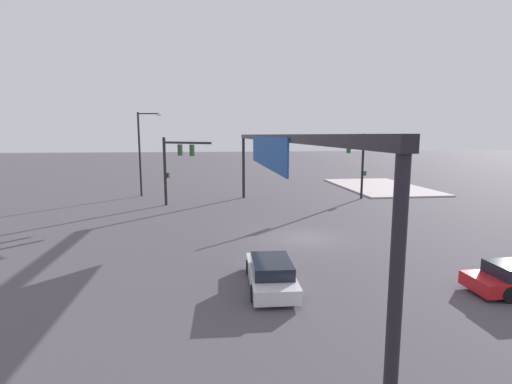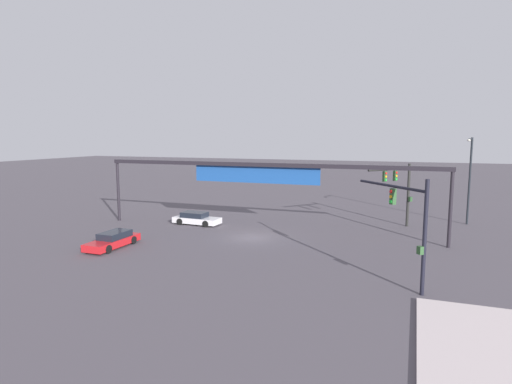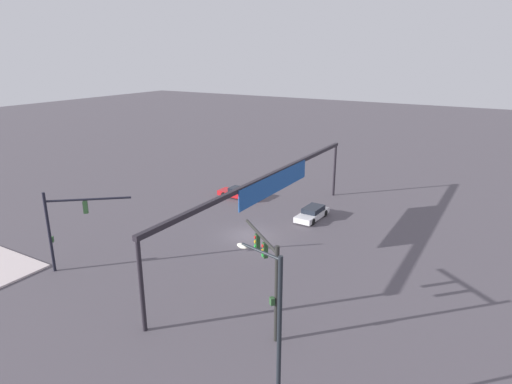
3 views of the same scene
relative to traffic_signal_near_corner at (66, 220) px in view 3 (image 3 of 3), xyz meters
The scene contains 7 objects.
ground_plane 15.64m from the traffic_signal_near_corner, 146.69° to the left, with size 239.66×239.66×0.00m, color #4E4850.
traffic_signal_near_corner is the anchor object (origin of this frame).
traffic_signal_opposite_side 16.91m from the traffic_signal_near_corner, 93.64° to the left, with size 3.84×4.26×6.03m.
streetlamp_curved_arm 21.25m from the traffic_signal_near_corner, 76.01° to the left, with size 0.81×2.52×8.48m.
overhead_sign_gantry 16.63m from the traffic_signal_near_corner, 140.39° to the left, with size 31.38×0.43×6.27m.
sedan_car_approaching 21.93m from the traffic_signal_near_corner, behind, with size 1.84×4.85×1.21m.
sedan_car_waiting_far 23.12m from the traffic_signal_near_corner, 149.73° to the left, with size 4.71×2.01×1.21m.
Camera 3 is at (31.77, 19.79, 16.09)m, focal length 30.93 mm.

